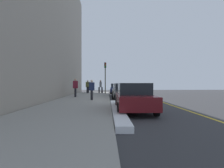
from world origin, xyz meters
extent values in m
plane|color=#333335|center=(0.00, 0.00, 0.00)|extent=(56.00, 56.00, 0.00)
cube|color=gray|center=(0.00, -3.30, 0.07)|extent=(28.00, 4.60, 0.15)
cube|color=#9E9384|center=(0.00, -6.05, 7.50)|extent=(32.00, 0.80, 15.00)
cube|color=gold|center=(0.00, 3.20, 0.00)|extent=(28.00, 0.14, 0.01)
cube|color=white|center=(5.73, -0.70, 0.11)|extent=(8.36, 0.56, 0.22)
cylinder|color=black|center=(-11.00, 0.99, 0.32)|extent=(0.64, 0.23, 0.64)
cylinder|color=black|center=(-11.02, -0.69, 0.32)|extent=(0.64, 0.23, 0.64)
cylinder|color=black|center=(-13.74, 1.02, 0.32)|extent=(0.64, 0.23, 0.64)
cylinder|color=black|center=(-13.75, -0.66, 0.32)|extent=(0.64, 0.23, 0.64)
cube|color=navy|center=(-12.38, 0.16, 0.59)|extent=(4.43, 1.84, 0.64)
cube|color=black|center=(-12.60, 0.16, 1.21)|extent=(2.31, 1.62, 0.60)
cylinder|color=black|center=(-4.37, 1.15, 0.32)|extent=(0.64, 0.22, 0.64)
cylinder|color=black|center=(-4.35, -0.53, 0.32)|extent=(0.64, 0.22, 0.64)
cylinder|color=black|center=(-6.92, 1.13, 0.32)|extent=(0.64, 0.22, 0.64)
cylinder|color=black|center=(-6.91, -0.55, 0.32)|extent=(0.64, 0.22, 0.64)
cube|color=black|center=(-5.64, 0.30, 0.59)|extent=(4.14, 1.83, 0.64)
cube|color=black|center=(-5.84, 0.30, 1.21)|extent=(2.16, 1.62, 0.60)
cylinder|color=black|center=(0.70, 1.12, 0.32)|extent=(0.65, 0.24, 0.64)
cylinder|color=black|center=(0.76, -0.56, 0.32)|extent=(0.65, 0.24, 0.64)
cylinder|color=black|center=(-1.87, 1.02, 0.32)|extent=(0.65, 0.24, 0.64)
cylinder|color=black|center=(-1.81, -0.66, 0.32)|extent=(0.65, 0.24, 0.64)
cube|color=#383A3D|center=(-0.55, 0.23, 0.59)|extent=(4.22, 1.96, 0.64)
cube|color=black|center=(-0.76, 0.22, 1.21)|extent=(2.22, 1.68, 0.60)
cylinder|color=black|center=(7.03, 1.02, 0.32)|extent=(0.64, 0.23, 0.64)
cylinder|color=black|center=(7.00, -0.65, 0.32)|extent=(0.64, 0.23, 0.64)
cylinder|color=black|center=(4.47, 1.06, 0.32)|extent=(0.64, 0.23, 0.64)
cylinder|color=black|center=(4.45, -0.62, 0.32)|extent=(0.64, 0.23, 0.64)
cube|color=maroon|center=(5.74, 0.20, 0.59)|extent=(4.15, 1.86, 0.64)
cube|color=black|center=(5.53, 0.21, 1.21)|extent=(2.17, 1.63, 0.60)
cylinder|color=black|center=(0.46, -2.49, 0.54)|extent=(0.18, 0.18, 0.78)
cylinder|color=black|center=(0.09, -2.50, 0.54)|extent=(0.18, 0.18, 0.78)
cube|color=#1E284C|center=(0.27, -2.50, 1.26)|extent=(0.30, 0.46, 0.66)
sphere|color=beige|center=(0.27, -2.50, 1.70)|extent=(0.22, 0.22, 0.22)
cylinder|color=black|center=(-11.03, -3.96, 0.58)|extent=(0.20, 0.20, 0.87)
cylinder|color=black|center=(-10.65, -4.09, 0.58)|extent=(0.20, 0.20, 0.87)
cube|color=brown|center=(-10.84, -4.03, 1.38)|extent=(0.45, 0.57, 0.74)
sphere|color=beige|center=(-10.84, -4.03, 1.87)|extent=(0.24, 0.24, 0.24)
cylinder|color=black|center=(-3.33, -4.47, 0.58)|extent=(0.20, 0.20, 0.87)
cylinder|color=black|center=(-2.93, -4.40, 0.58)|extent=(0.20, 0.20, 0.87)
cube|color=maroon|center=(-3.13, -4.44, 1.39)|extent=(0.40, 0.55, 0.74)
sphere|color=#D8AD8C|center=(-3.13, -4.44, 1.88)|extent=(0.24, 0.24, 0.24)
cylinder|color=black|center=(-10.30, -1.96, 0.58)|extent=(0.20, 0.20, 0.86)
cylinder|color=black|center=(-10.28, -2.36, 0.58)|extent=(0.20, 0.20, 0.86)
cube|color=slate|center=(-10.29, -2.16, 1.37)|extent=(0.51, 0.34, 0.73)
sphere|color=brown|center=(-10.29, -2.16, 1.86)|extent=(0.24, 0.24, 0.24)
cylinder|color=#2D2D19|center=(-8.56, -1.48, 1.86)|extent=(0.12, 0.12, 3.42)
cube|color=black|center=(-8.56, -1.48, 3.92)|extent=(0.26, 0.26, 0.70)
sphere|color=red|center=(-8.41, -1.48, 4.13)|extent=(0.14, 0.14, 0.14)
sphere|color=orange|center=(-8.41, -1.48, 3.91)|extent=(0.14, 0.14, 0.14)
sphere|color=green|center=(-8.41, -1.48, 3.69)|extent=(0.14, 0.14, 0.14)
cube|color=#471E19|center=(-10.79, -1.97, 0.43)|extent=(0.34, 0.22, 0.55)
cylinder|color=#4C4C4C|center=(-10.79, -1.97, 0.88)|extent=(0.03, 0.03, 0.36)
camera|label=1|loc=(15.18, -1.21, 1.48)|focal=28.95mm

